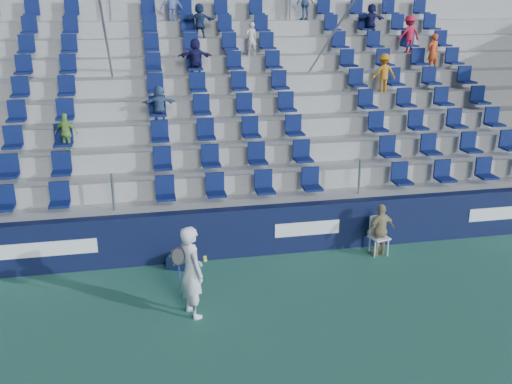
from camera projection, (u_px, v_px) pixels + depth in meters
ground at (275, 323)px, 10.84m from camera, size 70.00×70.00×0.00m
sponsor_wall at (245, 232)px, 13.58m from camera, size 24.00×0.32×1.20m
grandstand at (215, 125)px, 17.82m from camera, size 24.00×8.17×6.63m
tennis_player at (191, 272)px, 10.85m from camera, size 0.73×0.79×1.85m
line_judge_chair at (378, 232)px, 13.73m from camera, size 0.49×0.50×0.94m
line_judge at (381, 230)px, 13.56m from camera, size 0.81×0.49×1.30m
ball_bin at (180, 261)px, 13.04m from camera, size 0.66×0.54×0.32m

